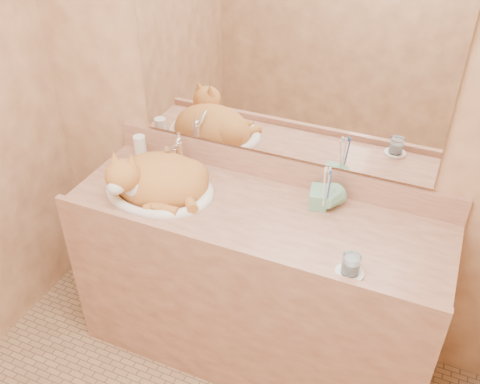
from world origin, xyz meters
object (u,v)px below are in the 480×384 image
at_px(sink_basin, 158,177).
at_px(soap_dispenser, 318,196).
at_px(toothbrush_cup, 325,204).
at_px(water_glass, 351,264).
at_px(vanity_counter, 254,286).
at_px(cat, 156,178).

xyz_separation_m(sink_basin, soap_dispenser, (0.67, 0.13, 0.01)).
distance_m(toothbrush_cup, water_glass, 0.36).
relative_size(soap_dispenser, water_glass, 2.15).
xyz_separation_m(vanity_counter, sink_basin, (-0.44, -0.02, 0.50)).
height_order(soap_dispenser, toothbrush_cup, soap_dispenser).
relative_size(vanity_counter, water_glass, 20.79).
bearing_deg(vanity_counter, sink_basin, -177.42).
relative_size(toothbrush_cup, water_glass, 1.29).
relative_size(sink_basin, toothbrush_cup, 4.86).
bearing_deg(vanity_counter, toothbrush_cup, 24.20).
distance_m(sink_basin, water_glass, 0.90).
bearing_deg(soap_dispenser, cat, 179.62).
bearing_deg(sink_basin, vanity_counter, 0.58).
distance_m(cat, water_glass, 0.91).
xyz_separation_m(vanity_counter, cat, (-0.45, -0.03, 0.50)).
xyz_separation_m(sink_basin, water_glass, (0.89, -0.18, -0.03)).
bearing_deg(soap_dispenser, sink_basin, 179.23).
xyz_separation_m(toothbrush_cup, water_glass, (0.18, -0.31, 0.00)).
bearing_deg(water_glass, cat, 169.27).
xyz_separation_m(soap_dispenser, water_glass, (0.21, -0.30, -0.03)).
relative_size(cat, soap_dispenser, 2.56).
xyz_separation_m(sink_basin, cat, (-0.01, -0.01, -0.01)).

